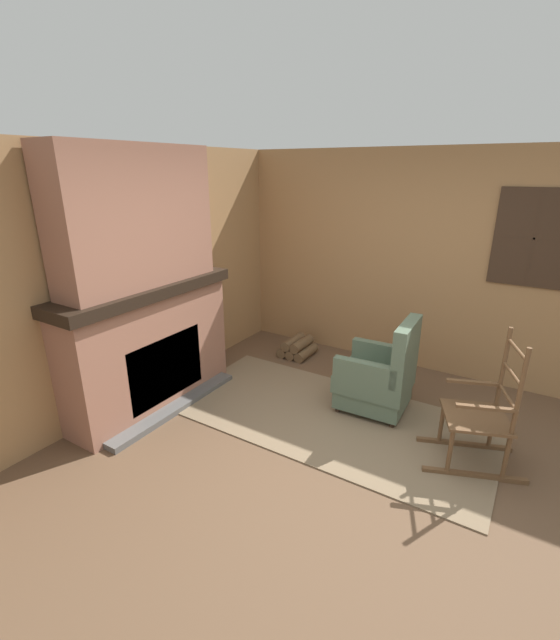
{
  "coord_description": "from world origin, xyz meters",
  "views": [
    {
      "loc": [
        1.12,
        -2.69,
        2.34
      ],
      "look_at": [
        -1.01,
        0.74,
        0.9
      ],
      "focal_mm": 24.0,
      "sensor_mm": 36.0,
      "label": 1
    }
  ],
  "objects_px": {
    "oil_lamp_vase": "(98,284)",
    "firewood_stack": "(298,348)",
    "armchair": "(379,378)",
    "storage_case": "(173,269)",
    "decorative_plate_on_mantel": "(133,273)",
    "rocking_chair": "(480,420)"
  },
  "relations": [
    {
      "from": "armchair",
      "to": "rocking_chair",
      "type": "xyz_separation_m",
      "value": [
        0.98,
        -0.37,
        0.05
      ]
    },
    {
      "from": "storage_case",
      "to": "oil_lamp_vase",
      "type": "bearing_deg",
      "value": -90.01
    },
    {
      "from": "storage_case",
      "to": "rocking_chair",
      "type": "bearing_deg",
      "value": 4.82
    },
    {
      "from": "rocking_chair",
      "to": "storage_case",
      "type": "bearing_deg",
      "value": -16.19
    },
    {
      "from": "rocking_chair",
      "to": "firewood_stack",
      "type": "distance_m",
      "value": 2.61
    },
    {
      "from": "armchair",
      "to": "rocking_chair",
      "type": "distance_m",
      "value": 1.05
    },
    {
      "from": "storage_case",
      "to": "decorative_plate_on_mantel",
      "type": "relative_size",
      "value": 1.13
    },
    {
      "from": "armchair",
      "to": "storage_case",
      "type": "xyz_separation_m",
      "value": [
        -2.09,
        -0.63,
        0.98
      ]
    },
    {
      "from": "armchair",
      "to": "rocking_chair",
      "type": "height_order",
      "value": "rocking_chair"
    },
    {
      "from": "decorative_plate_on_mantel",
      "to": "firewood_stack",
      "type": "bearing_deg",
      "value": 68.14
    },
    {
      "from": "armchair",
      "to": "firewood_stack",
      "type": "xyz_separation_m",
      "value": [
        -1.36,
        0.75,
        -0.25
      ]
    },
    {
      "from": "decorative_plate_on_mantel",
      "to": "storage_case",
      "type": "bearing_deg",
      "value": 87.72
    },
    {
      "from": "firewood_stack",
      "to": "storage_case",
      "type": "height_order",
      "value": "storage_case"
    },
    {
      "from": "firewood_stack",
      "to": "storage_case",
      "type": "distance_m",
      "value": 1.99
    },
    {
      "from": "armchair",
      "to": "storage_case",
      "type": "distance_m",
      "value": 2.4
    },
    {
      "from": "oil_lamp_vase",
      "to": "decorative_plate_on_mantel",
      "type": "height_order",
      "value": "oil_lamp_vase"
    },
    {
      "from": "armchair",
      "to": "rocking_chair",
      "type": "bearing_deg",
      "value": 156.89
    },
    {
      "from": "rocking_chair",
      "to": "armchair",
      "type": "bearing_deg",
      "value": -41.75
    },
    {
      "from": "armchair",
      "to": "firewood_stack",
      "type": "height_order",
      "value": "armchair"
    },
    {
      "from": "oil_lamp_vase",
      "to": "decorative_plate_on_mantel",
      "type": "relative_size",
      "value": 1.2
    },
    {
      "from": "rocking_chair",
      "to": "oil_lamp_vase",
      "type": "relative_size",
      "value": 4.28
    },
    {
      "from": "oil_lamp_vase",
      "to": "firewood_stack",
      "type": "bearing_deg",
      "value": 72.13
    }
  ]
}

